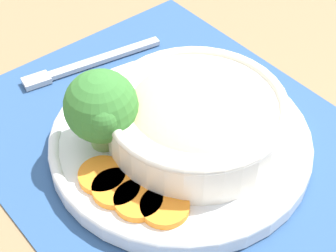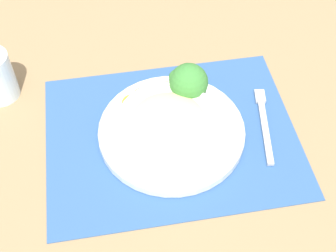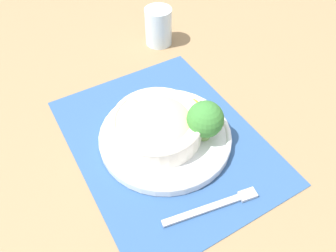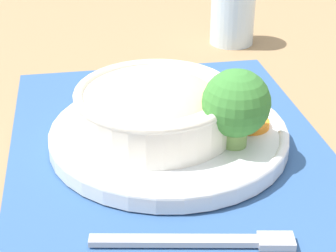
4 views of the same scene
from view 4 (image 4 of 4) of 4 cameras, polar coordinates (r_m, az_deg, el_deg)
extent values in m
plane|color=#8C704C|center=(0.66, 0.07, -1.97)|extent=(4.00, 4.00, 0.00)
cube|color=#2D5184|center=(0.66, 0.08, -1.82)|extent=(0.49, 0.39, 0.00)
cylinder|color=silver|center=(0.65, 0.08, -1.06)|extent=(0.27, 0.27, 0.02)
torus|color=silver|center=(0.65, 0.08, -0.44)|extent=(0.28, 0.28, 0.01)
cylinder|color=silver|center=(0.64, -1.24, 1.58)|extent=(0.18, 0.18, 0.05)
torus|color=silver|center=(0.63, -1.26, 3.40)|extent=(0.19, 0.19, 0.01)
ellipsoid|color=beige|center=(0.64, -1.25, 2.49)|extent=(0.15, 0.15, 0.05)
cylinder|color=#759E51|center=(0.62, 6.73, -0.94)|extent=(0.03, 0.03, 0.02)
sphere|color=#387A33|center=(0.60, 6.95, 2.34)|extent=(0.07, 0.07, 0.07)
sphere|color=#387A33|center=(0.62, 7.42, 3.67)|extent=(0.03, 0.03, 0.03)
sphere|color=#387A33|center=(0.58, 6.64, 1.83)|extent=(0.03, 0.03, 0.03)
cylinder|color=orange|center=(0.66, 8.36, 0.11)|extent=(0.05, 0.05, 0.01)
cylinder|color=orange|center=(0.68, 7.65, 1.13)|extent=(0.05, 0.05, 0.01)
cylinder|color=orange|center=(0.70, 6.47, 2.00)|extent=(0.05, 0.05, 0.01)
cylinder|color=orange|center=(0.71, 4.91, 2.69)|extent=(0.05, 0.05, 0.01)
cylinder|color=silver|center=(0.96, 6.59, 11.28)|extent=(0.07, 0.07, 0.10)
cylinder|color=silver|center=(0.97, 6.53, 10.24)|extent=(0.06, 0.06, 0.06)
cube|color=#B7B7BC|center=(0.51, 2.22, -11.58)|extent=(0.03, 0.18, 0.01)
cube|color=#B7B7BC|center=(0.52, 10.92, -11.41)|extent=(0.02, 0.03, 0.01)
camera|label=1|loc=(0.95, 15.93, 34.07)|focal=60.00mm
camera|label=2|loc=(0.87, -59.00, 43.57)|focal=50.00mm
camera|label=3|loc=(0.29, -76.35, 58.70)|focal=35.00mm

